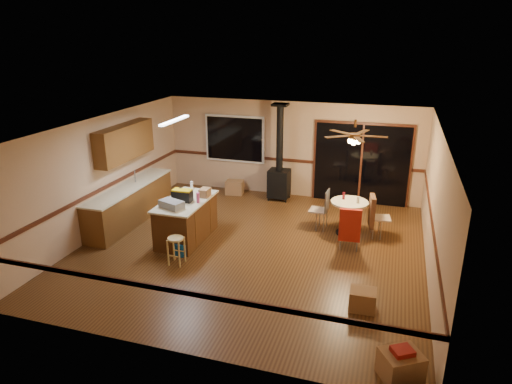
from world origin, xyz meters
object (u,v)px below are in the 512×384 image
at_px(bar_stool, 176,251).
at_px(box_corner_b, 363,300).
at_px(box_under_window, 235,187).
at_px(box_corner_a, 401,365).
at_px(wood_stove, 279,174).
at_px(toolbox_black, 182,196).
at_px(chair_right, 373,211).
at_px(toolbox_grey, 172,204).
at_px(kitchen_island, 186,220).
at_px(dining_table, 349,212).
at_px(blue_bucket, 182,248).
at_px(chair_near, 350,225).
at_px(chair_left, 323,205).

height_order(bar_stool, box_corner_b, bar_stool).
distance_m(box_under_window, box_corner_a, 7.68).
bearing_deg(wood_stove, box_corner_b, -60.59).
bearing_deg(toolbox_black, chair_right, 19.54).
xyz_separation_m(toolbox_grey, toolbox_black, (0.04, 0.43, 0.04)).
distance_m(kitchen_island, wood_stove, 3.33).
xyz_separation_m(dining_table, box_corner_a, (1.18, -4.41, -0.34)).
bearing_deg(box_corner_a, chair_right, 98.52).
height_order(dining_table, chair_right, chair_right).
height_order(blue_bucket, dining_table, dining_table).
bearing_deg(chair_near, box_corner_a, -73.15).
bearing_deg(chair_left, toolbox_grey, -146.37).
height_order(wood_stove, box_corner_b, wood_stove).
xyz_separation_m(toolbox_grey, box_corner_b, (4.01, -1.14, -0.81)).
distance_m(chair_near, chair_right, 0.99).
relative_size(dining_table, chair_left, 1.61).
height_order(kitchen_island, box_corner_a, kitchen_island).
height_order(blue_bucket, box_under_window, box_under_window).
xyz_separation_m(blue_bucket, box_under_window, (-0.23, 3.82, 0.06)).
xyz_separation_m(chair_left, box_corner_b, (1.17, -3.03, -0.42)).
height_order(toolbox_grey, box_corner_a, toolbox_grey).
bearing_deg(toolbox_grey, blue_bucket, -38.78).
height_order(toolbox_grey, box_under_window, toolbox_grey).
xyz_separation_m(dining_table, chair_right, (0.52, 0.02, 0.07)).
bearing_deg(dining_table, box_under_window, 152.08).
bearing_deg(chair_right, bar_stool, -145.54).
relative_size(toolbox_black, dining_table, 0.50).
height_order(wood_stove, box_under_window, wood_stove).
height_order(chair_left, chair_near, same).
relative_size(toolbox_black, box_corner_b, 0.99).
relative_size(kitchen_island, wood_stove, 0.67).
bearing_deg(kitchen_island, bar_stool, -74.73).
bearing_deg(toolbox_grey, toolbox_black, 85.05).
bearing_deg(dining_table, wood_stove, 139.94).
bearing_deg(blue_bucket, chair_near, 19.59).
distance_m(toolbox_black, chair_right, 4.18).
xyz_separation_m(wood_stove, box_under_window, (-1.30, 0.05, -0.54)).
height_order(toolbox_black, dining_table, toolbox_black).
bearing_deg(wood_stove, bar_stool, -103.47).
bearing_deg(chair_near, box_under_window, 142.54).
height_order(toolbox_black, bar_stool, toolbox_black).
height_order(toolbox_grey, chair_right, toolbox_grey).
height_order(toolbox_grey, toolbox_black, toolbox_black).
height_order(bar_stool, box_corner_a, bar_stool).
distance_m(wood_stove, dining_table, 2.70).
bearing_deg(chair_near, chair_left, 126.02).
distance_m(wood_stove, chair_left, 2.20).
bearing_deg(wood_stove, chair_left, -48.19).
bearing_deg(kitchen_island, wood_stove, 66.91).
bearing_deg(box_under_window, toolbox_black, -90.70).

